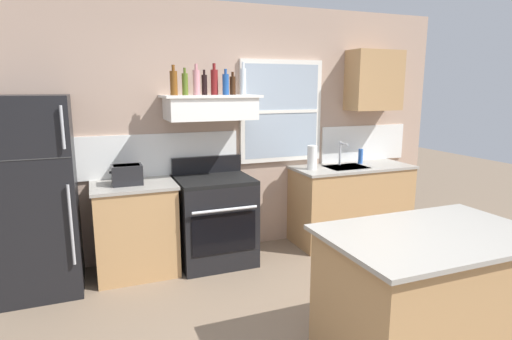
{
  "coord_description": "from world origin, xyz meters",
  "views": [
    {
      "loc": [
        -1.39,
        -2.2,
        1.83
      ],
      "look_at": [
        -0.05,
        1.2,
        1.1
      ],
      "focal_mm": 29.42,
      "sensor_mm": 36.0,
      "label": 1
    }
  ],
  "objects_px": {
    "bottle_olive_oil_square": "(185,84)",
    "paper_towel_roll": "(312,157)",
    "bottle_blue_liqueur": "(226,84)",
    "kitchen_island": "(428,298)",
    "bottle_brown_stout": "(233,85)",
    "refrigerator": "(34,196)",
    "toaster": "(127,174)",
    "bottle_red_label_wine": "(214,82)",
    "bottle_clear_tall": "(243,81)",
    "bottle_rose_pink": "(196,82)",
    "bottle_balsamic_dark": "(204,84)",
    "dish_soap_bottle": "(361,156)",
    "stove_range": "(215,219)",
    "bottle_amber_wine": "(174,83)"
  },
  "relations": [
    {
      "from": "bottle_brown_stout",
      "to": "paper_towel_roll",
      "type": "bearing_deg",
      "value": -5.02
    },
    {
      "from": "refrigerator",
      "to": "toaster",
      "type": "height_order",
      "value": "refrigerator"
    },
    {
      "from": "bottle_olive_oil_square",
      "to": "bottle_blue_liqueur",
      "type": "height_order",
      "value": "bottle_olive_oil_square"
    },
    {
      "from": "bottle_olive_oil_square",
      "to": "dish_soap_bottle",
      "type": "bearing_deg",
      "value": 1.93
    },
    {
      "from": "bottle_balsamic_dark",
      "to": "bottle_brown_stout",
      "type": "bearing_deg",
      "value": 2.68
    },
    {
      "from": "bottle_amber_wine",
      "to": "bottle_blue_liqueur",
      "type": "xyz_separation_m",
      "value": [
        0.52,
        0.0,
        -0.01
      ]
    },
    {
      "from": "dish_soap_bottle",
      "to": "kitchen_island",
      "type": "relative_size",
      "value": 0.13
    },
    {
      "from": "bottle_red_label_wine",
      "to": "kitchen_island",
      "type": "height_order",
      "value": "bottle_red_label_wine"
    },
    {
      "from": "bottle_brown_stout",
      "to": "paper_towel_roll",
      "type": "xyz_separation_m",
      "value": [
        0.9,
        -0.08,
        -0.8
      ]
    },
    {
      "from": "bottle_olive_oil_square",
      "to": "bottle_clear_tall",
      "type": "relative_size",
      "value": 0.79
    },
    {
      "from": "kitchen_island",
      "to": "bottle_balsamic_dark",
      "type": "bearing_deg",
      "value": 112.34
    },
    {
      "from": "kitchen_island",
      "to": "bottle_olive_oil_square",
      "type": "bearing_deg",
      "value": 117.09
    },
    {
      "from": "bottle_balsamic_dark",
      "to": "bottle_brown_stout",
      "type": "relative_size",
      "value": 1.07
    },
    {
      "from": "stove_range",
      "to": "bottle_balsamic_dark",
      "type": "distance_m",
      "value": 1.39
    },
    {
      "from": "toaster",
      "to": "bottle_blue_liqueur",
      "type": "bearing_deg",
      "value": 2.69
    },
    {
      "from": "bottle_blue_liqueur",
      "to": "bottle_clear_tall",
      "type": "xyz_separation_m",
      "value": [
        0.2,
        0.05,
        0.03
      ]
    },
    {
      "from": "stove_range",
      "to": "bottle_rose_pink",
      "type": "relative_size",
      "value": 3.63
    },
    {
      "from": "toaster",
      "to": "paper_towel_roll",
      "type": "relative_size",
      "value": 1.1
    },
    {
      "from": "bottle_amber_wine",
      "to": "paper_towel_roll",
      "type": "xyz_separation_m",
      "value": [
        1.52,
        -0.02,
        -0.82
      ]
    },
    {
      "from": "toaster",
      "to": "kitchen_island",
      "type": "bearing_deg",
      "value": -51.2
    },
    {
      "from": "bottle_rose_pink",
      "to": "paper_towel_roll",
      "type": "distance_m",
      "value": 1.54
    },
    {
      "from": "bottle_blue_liqueur",
      "to": "paper_towel_roll",
      "type": "distance_m",
      "value": 1.29
    },
    {
      "from": "bottle_clear_tall",
      "to": "dish_soap_bottle",
      "type": "height_order",
      "value": "bottle_clear_tall"
    },
    {
      "from": "bottle_red_label_wine",
      "to": "dish_soap_bottle",
      "type": "height_order",
      "value": "bottle_red_label_wine"
    },
    {
      "from": "bottle_red_label_wine",
      "to": "kitchen_island",
      "type": "distance_m",
      "value": 2.76
    },
    {
      "from": "toaster",
      "to": "bottle_rose_pink",
      "type": "relative_size",
      "value": 0.99
    },
    {
      "from": "bottle_balsamic_dark",
      "to": "paper_towel_roll",
      "type": "relative_size",
      "value": 0.92
    },
    {
      "from": "bottle_balsamic_dark",
      "to": "bottle_blue_liqueur",
      "type": "height_order",
      "value": "bottle_blue_liqueur"
    },
    {
      "from": "bottle_blue_liqueur",
      "to": "kitchen_island",
      "type": "height_order",
      "value": "bottle_blue_liqueur"
    },
    {
      "from": "bottle_olive_oil_square",
      "to": "bottle_red_label_wine",
      "type": "relative_size",
      "value": 0.84
    },
    {
      "from": "stove_range",
      "to": "paper_towel_roll",
      "type": "distance_m",
      "value": 1.3
    },
    {
      "from": "bottle_olive_oil_square",
      "to": "bottle_blue_liqueur",
      "type": "xyz_separation_m",
      "value": [
        0.41,
        -0.0,
        -0.0
      ]
    },
    {
      "from": "toaster",
      "to": "bottle_olive_oil_square",
      "type": "distance_m",
      "value": 1.04
    },
    {
      "from": "stove_range",
      "to": "bottle_clear_tall",
      "type": "distance_m",
      "value": 1.47
    },
    {
      "from": "refrigerator",
      "to": "stove_range",
      "type": "xyz_separation_m",
      "value": [
        1.65,
        0.02,
        -0.41
      ]
    },
    {
      "from": "bottle_amber_wine",
      "to": "bottle_olive_oil_square",
      "type": "distance_m",
      "value": 0.11
    },
    {
      "from": "refrigerator",
      "to": "bottle_clear_tall",
      "type": "height_order",
      "value": "bottle_clear_tall"
    },
    {
      "from": "bottle_amber_wine",
      "to": "bottle_olive_oil_square",
      "type": "height_order",
      "value": "bottle_amber_wine"
    },
    {
      "from": "bottle_amber_wine",
      "to": "bottle_blue_liqueur",
      "type": "distance_m",
      "value": 0.52
    },
    {
      "from": "refrigerator",
      "to": "paper_towel_roll",
      "type": "height_order",
      "value": "refrigerator"
    },
    {
      "from": "refrigerator",
      "to": "bottle_rose_pink",
      "type": "distance_m",
      "value": 1.8
    },
    {
      "from": "kitchen_island",
      "to": "paper_towel_roll",
      "type": "bearing_deg",
      "value": 81.97
    },
    {
      "from": "stove_range",
      "to": "paper_towel_roll",
      "type": "height_order",
      "value": "paper_towel_roll"
    },
    {
      "from": "toaster",
      "to": "bottle_clear_tall",
      "type": "bearing_deg",
      "value": 4.43
    },
    {
      "from": "refrigerator",
      "to": "bottle_rose_pink",
      "type": "height_order",
      "value": "bottle_rose_pink"
    },
    {
      "from": "stove_range",
      "to": "bottle_clear_tall",
      "type": "xyz_separation_m",
      "value": [
        0.36,
        0.11,
        1.42
      ]
    },
    {
      "from": "bottle_balsamic_dark",
      "to": "dish_soap_bottle",
      "type": "bearing_deg",
      "value": 1.04
    },
    {
      "from": "bottle_brown_stout",
      "to": "dish_soap_bottle",
      "type": "distance_m",
      "value": 1.83
    },
    {
      "from": "bottle_olive_oil_square",
      "to": "paper_towel_roll",
      "type": "distance_m",
      "value": 1.63
    },
    {
      "from": "bottle_blue_liqueur",
      "to": "stove_range",
      "type": "bearing_deg",
      "value": -157.98
    }
  ]
}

